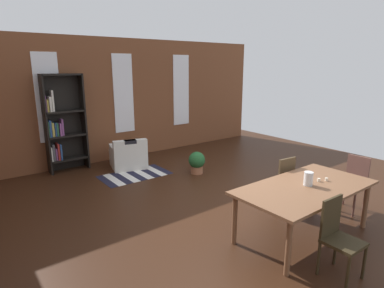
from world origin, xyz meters
TOP-DOWN VIEW (x-y plane):
  - ground_plane at (0.00, 0.00)m, footprint 10.59×10.59m
  - back_wall_brick at (0.00, 4.13)m, footprint 9.00×0.12m
  - window_pane_0 at (-1.87, 4.06)m, footprint 0.55×0.02m
  - window_pane_1 at (0.00, 4.06)m, footprint 0.55×0.02m
  - window_pane_2 at (1.87, 4.06)m, footprint 0.55×0.02m
  - dining_table at (0.20, -1.33)m, footprint 2.13×1.09m
  - vase_on_table at (0.25, -1.33)m, footprint 0.13×0.13m
  - tealight_candle_0 at (0.52, -1.34)m, footprint 0.04×0.04m
  - tealight_candle_1 at (0.63, -1.40)m, footprint 0.04×0.04m
  - dining_chair_far_right at (0.67, -0.56)m, footprint 0.43×0.43m
  - dining_chair_near_left at (-0.28, -2.11)m, footprint 0.41×0.41m
  - dining_chair_head_right at (1.64, -1.34)m, footprint 0.40×0.40m
  - bookshelf_tall at (-1.67, 3.88)m, footprint 0.91×0.33m
  - armchair_white at (-0.37, 3.18)m, footprint 0.98×0.98m
  - potted_plant_by_shelf at (0.68, 1.80)m, footprint 0.39×0.39m
  - striped_rug at (-0.52, 2.57)m, footprint 1.56×0.88m

SIDE VIEW (x-z plane):
  - ground_plane at x=0.00m, z-range 0.00..0.00m
  - striped_rug at x=-0.52m, z-range 0.00..0.01m
  - armchair_white at x=-0.37m, z-range -0.10..0.65m
  - potted_plant_by_shelf at x=0.68m, z-range 0.02..0.54m
  - dining_chair_far_right at x=0.67m, z-range 0.04..0.99m
  - dining_chair_near_left at x=-0.28m, z-range 0.04..0.99m
  - dining_chair_head_right at x=1.64m, z-range 0.04..0.99m
  - dining_table at x=0.20m, z-range 0.32..1.09m
  - tealight_candle_1 at x=0.63m, z-range 0.77..0.82m
  - tealight_candle_0 at x=0.52m, z-range 0.77..0.82m
  - vase_on_table at x=0.25m, z-range 0.77..0.98m
  - bookshelf_tall at x=-1.67m, z-range -0.03..2.25m
  - back_wall_brick at x=0.00m, z-range 0.00..3.14m
  - window_pane_0 at x=-1.87m, z-range 0.71..2.75m
  - window_pane_1 at x=0.00m, z-range 0.71..2.75m
  - window_pane_2 at x=1.87m, z-range 0.71..2.75m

